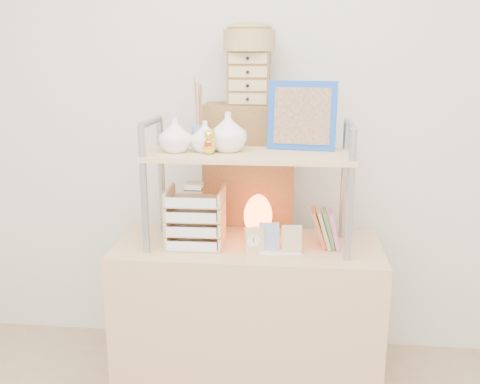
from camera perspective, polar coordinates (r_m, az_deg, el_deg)
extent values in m
cube|color=silver|center=(2.80, 1.84, 8.60)|extent=(3.40, 0.02, 2.60)
cube|color=tan|center=(2.59, 0.84, -13.41)|extent=(1.20, 0.50, 0.75)
cube|color=brown|center=(2.81, 0.94, -4.44)|extent=(0.46, 0.26, 1.35)
cylinder|color=#959CA3|center=(2.29, -10.21, 0.08)|extent=(0.03, 0.03, 0.55)
cylinder|color=#959CA3|center=(2.57, -8.38, 1.72)|extent=(0.03, 0.03, 0.55)
cylinder|color=#959CA3|center=(2.38, -9.51, 7.39)|extent=(0.03, 0.30, 0.03)
cylinder|color=#959CA3|center=(2.22, 11.70, -0.49)|extent=(0.03, 0.03, 0.55)
cylinder|color=#959CA3|center=(2.51, 11.05, 1.26)|extent=(0.03, 0.03, 0.55)
cylinder|color=#959CA3|center=(2.31, 11.69, 7.07)|extent=(0.03, 0.30, 0.03)
cube|color=#DAB175|center=(2.33, 0.91, 3.96)|extent=(0.90, 0.34, 0.02)
imported|color=white|center=(2.35, -6.94, 6.05)|extent=(0.14, 0.14, 0.15)
imported|color=white|center=(2.34, -3.73, 5.93)|extent=(0.13, 0.13, 0.14)
imported|color=white|center=(2.34, -1.29, 6.43)|extent=(0.17, 0.17, 0.17)
cylinder|color=#2945B5|center=(2.47, -4.34, 5.95)|extent=(0.07, 0.07, 0.10)
cube|color=#1347B3|center=(2.40, 6.63, 8.08)|extent=(0.31, 0.09, 0.30)
cube|color=brown|center=(2.39, 6.64, 8.05)|extent=(0.25, 0.06, 0.25)
cube|color=#D25C9D|center=(2.41, 9.99, -3.92)|extent=(0.05, 0.12, 0.17)
cube|color=#62954A|center=(2.43, 9.44, -3.76)|extent=(0.06, 0.12, 0.17)
cube|color=tan|center=(2.41, 8.94, -3.90)|extent=(0.06, 0.13, 0.17)
cube|color=#D15E31|center=(2.42, 8.40, -3.74)|extent=(0.07, 0.14, 0.17)
cube|color=tan|center=(2.45, -4.68, -5.43)|extent=(0.24, 0.22, 0.01)
cube|color=white|center=(2.34, -5.18, -5.82)|extent=(0.22, 0.02, 0.04)
cube|color=tan|center=(2.42, -4.71, -3.97)|extent=(0.24, 0.22, 0.01)
cube|color=white|center=(2.32, -5.22, -4.30)|extent=(0.22, 0.02, 0.04)
cube|color=tan|center=(2.40, -4.74, -2.49)|extent=(0.24, 0.22, 0.01)
cube|color=white|center=(2.30, -5.26, -2.75)|extent=(0.22, 0.02, 0.04)
cube|color=tan|center=(2.39, -4.78, -0.98)|extent=(0.24, 0.22, 0.01)
cube|color=white|center=(2.28, -5.29, -1.17)|extent=(0.22, 0.02, 0.04)
cube|color=beige|center=(2.35, -4.90, 0.63)|extent=(0.07, 0.07, 0.03)
cylinder|color=brown|center=(2.50, 1.91, -4.75)|extent=(0.12, 0.12, 0.03)
ellipsoid|color=#FF531E|center=(2.47, 1.93, -2.41)|extent=(0.14, 0.13, 0.19)
cube|color=#DAB175|center=(2.32, 1.49, -5.18)|extent=(0.09, 0.06, 0.11)
cylinder|color=white|center=(2.30, 1.46, -5.22)|extent=(0.06, 0.02, 0.06)
cube|color=white|center=(2.34, 4.24, -6.41)|extent=(0.19, 0.07, 0.01)
cube|color=navy|center=(2.32, 3.13, -4.77)|extent=(0.09, 0.03, 0.12)
cube|color=tan|center=(2.33, 5.54, -4.90)|extent=(0.09, 0.03, 0.11)
cube|color=brown|center=(2.64, 0.98, 12.06)|extent=(0.20, 0.15, 0.25)
cube|color=#DAB175|center=(2.57, 0.81, 9.90)|extent=(0.18, 0.01, 0.05)
cube|color=#DAB175|center=(2.57, 0.82, 11.29)|extent=(0.18, 0.01, 0.05)
cube|color=#DAB175|center=(2.57, 0.82, 12.68)|extent=(0.18, 0.01, 0.05)
cube|color=#DAB175|center=(2.56, 0.83, 14.08)|extent=(0.18, 0.01, 0.05)
cylinder|color=olive|center=(2.64, 0.99, 15.85)|extent=(0.25, 0.25, 0.10)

